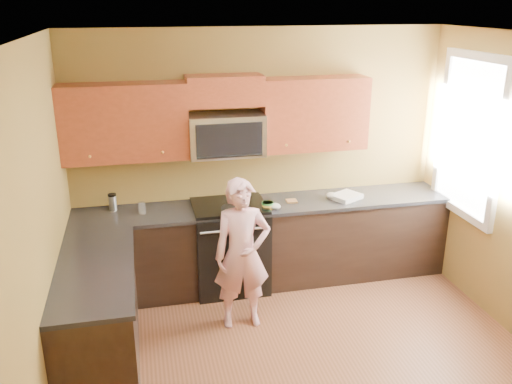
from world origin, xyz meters
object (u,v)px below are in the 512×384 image
object	(u,v)px
stove	(230,246)
microwave	(226,155)
woman	(242,254)
travel_mug	(113,210)
butter_tub	(268,209)
frying_pan	(236,213)

from	to	relation	value
stove	microwave	world-z (taller)	microwave
woman	travel_mug	distance (m)	1.48
microwave	butter_tub	xyz separation A→B (m)	(0.38, -0.26, -0.53)
woman	butter_tub	size ratio (longest dim) A/B	11.65
microwave	butter_tub	size ratio (longest dim) A/B	6.10
microwave	travel_mug	size ratio (longest dim) A/B	4.32
frying_pan	travel_mug	bearing A→B (deg)	142.38
stove	microwave	xyz separation A→B (m)	(0.00, 0.12, 0.97)
frying_pan	butter_tub	world-z (taller)	frying_pan
stove	butter_tub	distance (m)	0.60
stove	travel_mug	world-z (taller)	travel_mug
travel_mug	microwave	bearing A→B (deg)	-2.27
stove	butter_tub	bearing A→B (deg)	-19.57
woman	butter_tub	bearing A→B (deg)	58.10
butter_tub	travel_mug	bearing A→B (deg)	168.83
microwave	butter_tub	world-z (taller)	microwave
stove	frying_pan	xyz separation A→B (m)	(0.02, -0.26, 0.47)
woman	frying_pan	distance (m)	0.53
frying_pan	butter_tub	distance (m)	0.38
stove	travel_mug	bearing A→B (deg)	171.68
stove	travel_mug	distance (m)	1.27
travel_mug	woman	bearing A→B (deg)	-37.83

